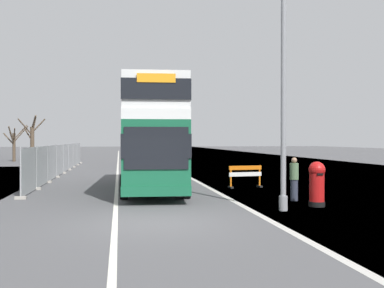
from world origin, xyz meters
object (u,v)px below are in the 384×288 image
(lamppost_foreground, at_px, (283,98))
(red_pillar_postbox, at_px, (317,182))
(car_oncoming_near, at_px, (145,156))
(pedestrian_at_kerb, at_px, (294,179))
(double_decker_bus, at_px, (154,135))
(car_receding_mid, at_px, (138,153))
(roadworks_barrier, at_px, (245,174))

(lamppost_foreground, bearing_deg, red_pillar_postbox, 25.25)
(car_oncoming_near, xyz_separation_m, pedestrian_at_kerb, (4.49, -22.22, -0.13))
(car_oncoming_near, bearing_deg, lamppost_foreground, -82.59)
(red_pillar_postbox, bearing_deg, lamppost_foreground, -154.75)
(double_decker_bus, distance_m, lamppost_foreground, 8.01)
(pedestrian_at_kerb, bearing_deg, car_receding_mid, 99.11)
(double_decker_bus, xyz_separation_m, pedestrian_at_kerb, (5.09, -4.70, -1.75))
(car_oncoming_near, xyz_separation_m, car_receding_mid, (-0.29, 7.56, -0.02))
(red_pillar_postbox, relative_size, car_receding_mid, 0.40)
(double_decker_bus, xyz_separation_m, car_receding_mid, (0.31, 25.08, -1.64))
(car_receding_mid, relative_size, pedestrian_at_kerb, 2.40)
(car_oncoming_near, bearing_deg, roadworks_barrier, -77.23)
(pedestrian_at_kerb, bearing_deg, double_decker_bus, 137.25)
(double_decker_bus, height_order, pedestrian_at_kerb, double_decker_bus)
(double_decker_bus, distance_m, roadworks_barrier, 4.92)
(car_receding_mid, height_order, pedestrian_at_kerb, car_receding_mid)
(lamppost_foreground, height_order, roadworks_barrier, lamppost_foreground)
(roadworks_barrier, bearing_deg, red_pillar_postbox, -83.00)
(car_receding_mid, distance_m, pedestrian_at_kerb, 30.17)
(red_pillar_postbox, distance_m, pedestrian_at_kerb, 1.55)
(car_oncoming_near, height_order, car_receding_mid, car_oncoming_near)
(lamppost_foreground, relative_size, car_oncoming_near, 2.03)
(double_decker_bus, bearing_deg, lamppost_foreground, -61.47)
(lamppost_foreground, relative_size, red_pillar_postbox, 4.99)
(lamppost_foreground, xyz_separation_m, car_receding_mid, (-3.47, 32.04, -2.80))
(lamppost_foreground, bearing_deg, pedestrian_at_kerb, 60.00)
(roadworks_barrier, distance_m, car_oncoming_near, 17.78)
(red_pillar_postbox, distance_m, car_receding_mid, 31.72)
(double_decker_bus, height_order, roadworks_barrier, double_decker_bus)
(lamppost_foreground, bearing_deg, roadworks_barrier, 84.05)
(red_pillar_postbox, bearing_deg, pedestrian_at_kerb, 98.46)
(lamppost_foreground, height_order, car_receding_mid, lamppost_foreground)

